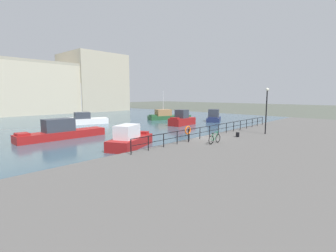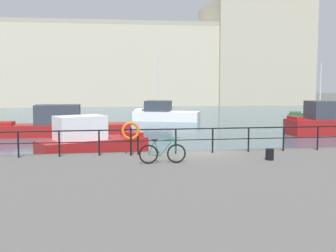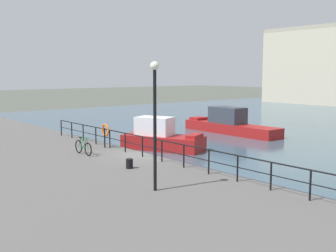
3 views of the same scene
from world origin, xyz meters
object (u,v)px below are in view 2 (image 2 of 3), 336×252
(moored_harbor_tender, at_px, (89,142))
(mooring_bollard, at_px, (270,154))
(moored_blue_motorboat, at_px, (61,125))
(harbor_building, at_px, (162,64))
(moored_white_yacht, at_px, (164,113))
(moored_red_daysailer, at_px, (320,123))
(parked_bicycle, at_px, (162,153))
(moored_small_launch, at_px, (329,116))
(life_ring_stand, at_px, (131,132))

(moored_harbor_tender, distance_m, mooring_bollard, 10.33)
(moored_blue_motorboat, bearing_deg, harbor_building, -106.64)
(moored_blue_motorboat, xyz_separation_m, moored_white_yacht, (9.34, 11.08, -0.04))
(moored_white_yacht, distance_m, moored_red_daysailer, 16.56)
(moored_white_yacht, bearing_deg, harbor_building, -77.33)
(moored_harbor_tender, relative_size, parked_bicycle, 3.45)
(moored_blue_motorboat, distance_m, moored_red_daysailer, 19.55)
(moored_small_launch, xyz_separation_m, moored_harbor_tender, (-22.49, -15.87, 0.10))
(harbor_building, xyz_separation_m, moored_small_launch, (11.19, -36.97, -6.31))
(moored_blue_motorboat, bearing_deg, moored_harbor_tender, 104.35)
(moored_white_yacht, bearing_deg, moored_harbor_tender, 91.51)
(moored_small_launch, relative_size, mooring_bollard, 20.58)
(moored_white_yacht, relative_size, life_ring_stand, 5.05)
(harbor_building, height_order, parked_bicycle, harbor_building)
(life_ring_stand, bearing_deg, harbor_building, 80.79)
(harbor_building, distance_m, life_ring_stand, 59.41)
(life_ring_stand, bearing_deg, moored_blue_motorboat, 105.22)
(moored_white_yacht, relative_size, moored_small_launch, 0.78)
(parked_bicycle, distance_m, life_ring_stand, 2.32)
(moored_small_launch, height_order, mooring_bollard, moored_small_launch)
(harbor_building, relative_size, moored_blue_motorboat, 6.28)
(moored_blue_motorboat, height_order, moored_small_launch, moored_small_launch)
(moored_red_daysailer, xyz_separation_m, moored_harbor_tender, (-17.13, -7.60, -0.09))
(harbor_building, distance_m, moored_red_daysailer, 46.03)
(parked_bicycle, bearing_deg, life_ring_stand, 117.74)
(harbor_building, distance_m, moored_white_yacht, 33.01)
(moored_red_daysailer, relative_size, moored_harbor_tender, 0.86)
(moored_red_daysailer, xyz_separation_m, parked_bicycle, (-14.26, -15.17, 0.49))
(moored_harbor_tender, distance_m, life_ring_stand, 5.99)
(moored_blue_motorboat, distance_m, parked_bicycle, 17.98)
(moored_red_daysailer, distance_m, parked_bicycle, 20.83)
(moored_small_launch, distance_m, life_ring_stand, 29.82)
(moored_red_daysailer, bearing_deg, moored_small_launch, -127.63)
(moored_white_yacht, height_order, moored_small_launch, moored_white_yacht)
(moored_white_yacht, height_order, life_ring_stand, moored_white_yacht)
(mooring_bollard, bearing_deg, life_ring_stand, 160.05)
(parked_bicycle, bearing_deg, mooring_bollard, 1.06)
(moored_white_yacht, height_order, moored_red_daysailer, moored_white_yacht)
(moored_small_launch, height_order, life_ring_stand, moored_small_launch)
(moored_white_yacht, distance_m, parked_bicycle, 28.60)
(moored_small_launch, height_order, moored_harbor_tender, moored_small_launch)
(moored_blue_motorboat, height_order, moored_white_yacht, moored_white_yacht)
(moored_red_daysailer, relative_size, parked_bicycle, 2.96)
(moored_small_launch, distance_m, mooring_bollard, 27.99)
(moored_white_yacht, height_order, mooring_bollard, moored_white_yacht)
(moored_white_yacht, relative_size, mooring_bollard, 16.04)
(moored_red_daysailer, bearing_deg, harbor_building, -87.35)
(harbor_building, height_order, moored_blue_motorboat, harbor_building)
(parked_bicycle, bearing_deg, moored_white_yacht, 81.69)
(mooring_bollard, xyz_separation_m, life_ring_stand, (-5.27, 1.91, 0.75))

